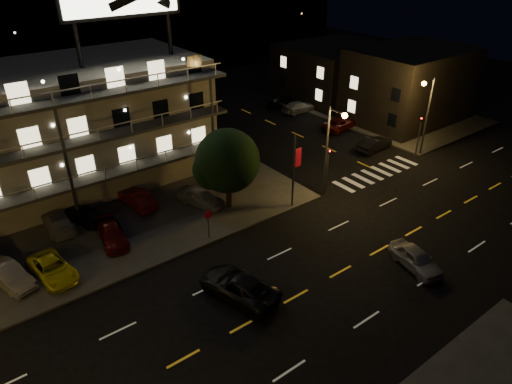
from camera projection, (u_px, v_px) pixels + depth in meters
ground at (319, 284)px, 29.58m from camera, size 140.00×140.00×0.00m
curb_nw at (14, 220)px, 36.07m from camera, size 44.00×24.00×0.15m
curb_ne at (378, 110)px, 59.28m from camera, size 16.00×24.00×0.15m
motel at (39, 132)px, 38.33m from camera, size 28.00×13.80×18.10m
side_bldg_front at (409, 85)px, 54.45m from camera, size 14.06×10.00×8.50m
side_bldg_back at (336, 71)px, 63.16m from camera, size 14.06×12.00×7.00m
streetlight_nc at (330, 143)px, 37.16m from camera, size 0.44×1.92×8.00m
streetlight_ne at (427, 109)px, 44.61m from camera, size 1.92×0.44×8.00m
signal_nw at (328, 166)px, 38.98m from camera, size 0.20×0.27×4.60m
signal_ne at (420, 132)px, 45.84m from camera, size 0.27×0.20×4.60m
banner_north at (294, 170)px, 36.43m from camera, size 0.83×0.16×6.40m
stop_sign at (208, 220)px, 33.12m from camera, size 0.91×0.11×2.61m
tree at (227, 163)px, 35.88m from camera, size 5.34×5.14×6.72m
lot_car_1 at (9, 275)px, 29.03m from camera, size 2.64×4.38×1.36m
lot_car_2 at (52, 269)px, 29.72m from camera, size 2.63×4.64×1.22m
lot_car_3 at (112, 234)px, 33.15m from camera, size 2.40×4.43×1.22m
lot_car_4 at (201, 197)px, 37.75m from camera, size 2.93×4.51×1.43m
lot_car_7 at (58, 221)px, 34.61m from camera, size 2.12×4.78×1.36m
lot_car_8 at (84, 214)px, 35.40m from camera, size 3.03×4.43×1.40m
lot_car_9 at (137, 198)px, 37.54m from camera, size 1.88×4.39×1.41m
side_car_0 at (374, 144)px, 47.75m from camera, size 4.55×1.95×1.46m
side_car_1 at (339, 124)px, 53.12m from camera, size 5.03×2.92×1.32m
side_car_2 at (299, 107)px, 58.34m from camera, size 4.91×2.30×1.38m
side_car_3 at (279, 101)px, 60.55m from camera, size 4.36×2.74×1.38m
road_car_east at (416, 259)px, 30.74m from camera, size 2.55×4.41×1.41m
road_car_west at (239, 286)px, 28.23m from camera, size 3.83×5.91×1.51m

